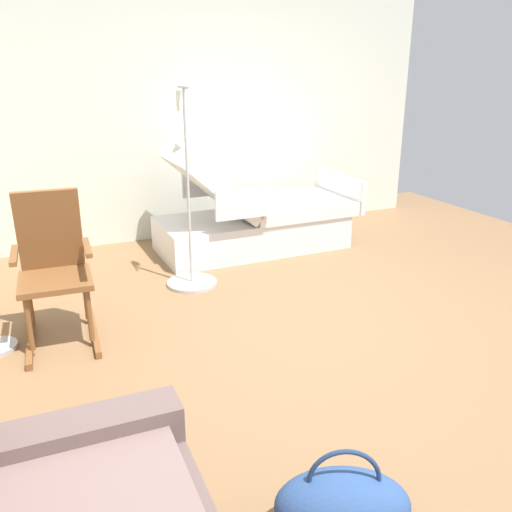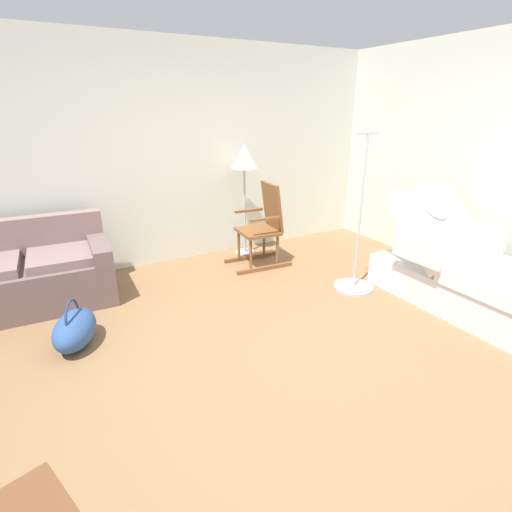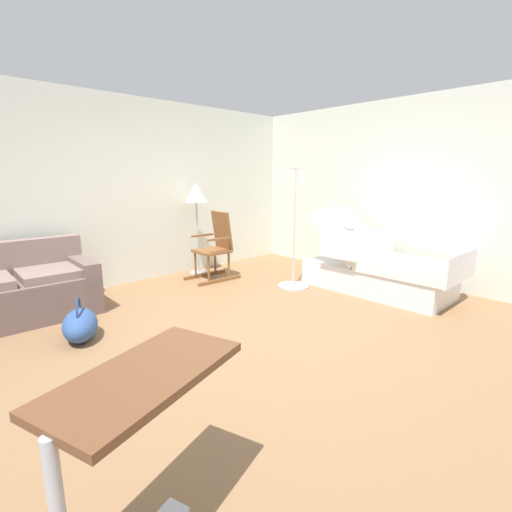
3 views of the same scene
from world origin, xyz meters
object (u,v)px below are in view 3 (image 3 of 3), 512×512
(couch, at_px, (16,293))
(rocking_chair, at_px, (216,247))
(duffel_bag, at_px, (80,325))
(iv_pole, at_px, (294,270))
(hospital_bed, at_px, (377,269))
(overbed_table, at_px, (134,452))
(floor_lamp, at_px, (196,199))

(couch, height_order, rocking_chair, rocking_chair)
(couch, height_order, duffel_bag, couch)
(rocking_chair, bearing_deg, iv_pole, -65.43)
(hospital_bed, relative_size, overbed_table, 2.33)
(hospital_bed, height_order, rocking_chair, hospital_bed)
(rocking_chair, distance_m, duffel_bag, 2.52)
(hospital_bed, xyz_separation_m, overbed_table, (-4.16, -1.24, 0.21))
(rocking_chair, height_order, floor_lamp, floor_lamp)
(duffel_bag, xyz_separation_m, iv_pole, (2.87, -0.29, 0.10))
(hospital_bed, height_order, overbed_table, hospital_bed)
(couch, bearing_deg, floor_lamp, 5.70)
(hospital_bed, distance_m, couch, 4.50)
(duffel_bag, bearing_deg, iv_pole, -5.75)
(couch, xyz_separation_m, iv_pole, (3.19, -1.33, -0.06))
(hospital_bed, relative_size, duffel_bag, 3.22)
(hospital_bed, xyz_separation_m, iv_pole, (-0.71, 0.92, -0.07))
(couch, distance_m, rocking_chair, 2.68)
(couch, height_order, overbed_table, couch)
(iv_pole, bearing_deg, rocking_chair, 114.57)
(rocking_chair, xyz_separation_m, floor_lamp, (-0.04, 0.44, 0.72))
(floor_lamp, distance_m, overbed_table, 4.78)
(hospital_bed, relative_size, floor_lamp, 1.39)
(duffel_bag, height_order, iv_pole, iv_pole)
(floor_lamp, bearing_deg, rocking_chair, -85.36)
(rocking_chair, bearing_deg, floor_lamp, 94.64)
(floor_lamp, distance_m, iv_pole, 1.95)
(rocking_chair, distance_m, floor_lamp, 0.85)
(couch, relative_size, rocking_chair, 1.55)
(hospital_bed, bearing_deg, couch, 150.06)
(rocking_chair, bearing_deg, hospital_bed, -59.22)
(couch, height_order, iv_pole, iv_pole)
(floor_lamp, relative_size, iv_pole, 0.88)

